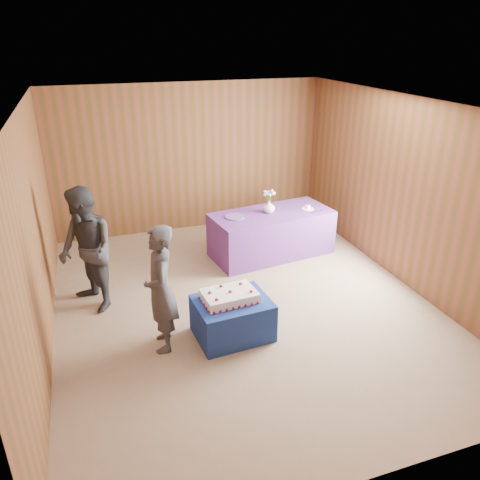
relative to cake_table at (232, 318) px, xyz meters
name	(u,v)px	position (x,y,z in m)	size (l,w,h in m)	color
ground	(243,304)	(0.37, 0.65, -0.25)	(6.00, 6.00, 0.00)	gray
room_shell	(243,180)	(0.37, 0.65, 1.55)	(5.04, 6.04, 2.72)	brown
cake_table	(232,318)	(0.00, 0.00, 0.00)	(0.90, 0.70, 0.50)	navy
serving_table	(271,234)	(1.35, 2.03, 0.12)	(2.00, 0.90, 0.75)	#66338D
sheet_cake	(229,296)	(-0.03, 0.03, 0.31)	(0.71, 0.51, 0.16)	white
vase	(269,207)	(1.30, 2.05, 0.60)	(0.19, 0.19, 0.20)	white
flower_spray	(269,193)	(1.30, 2.05, 0.83)	(0.20, 0.20, 0.15)	#315E25
platter	(235,217)	(0.70, 2.02, 0.51)	(0.32, 0.32, 0.02)	#684E9C
plate	(308,209)	(1.98, 2.00, 0.51)	(0.21, 0.21, 0.01)	white
cake_slice	(308,207)	(1.98, 1.99, 0.54)	(0.08, 0.08, 0.08)	white
knife	(317,212)	(2.07, 1.83, 0.50)	(0.26, 0.02, 0.00)	silver
guest_left	(161,289)	(-0.84, 0.07, 0.53)	(0.57, 0.37, 1.56)	#3B3B45
guest_right	(87,251)	(-1.60, 1.25, 0.61)	(0.83, 0.65, 1.71)	#303139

